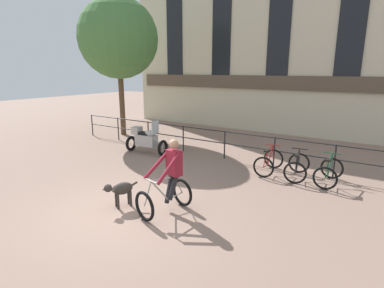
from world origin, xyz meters
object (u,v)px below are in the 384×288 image
Objects in this scene: cyclist_with_bike at (169,180)px; parked_bicycle_mid_left at (297,167)px; dog at (120,189)px; parked_motorcycle at (146,139)px; parked_bicycle_near_lamp at (269,162)px; parked_bicycle_mid_right at (329,172)px.

cyclist_with_bike is 1.42× the size of parked_bicycle_mid_left.
dog is 4.84m from parked_motorcycle.
parked_bicycle_near_lamp is at bearing 89.46° from dog.
parked_motorcycle is 1.44× the size of parked_bicycle_mid_left.
parked_motorcycle is at bearing 2.91° from parked_bicycle_near_lamp.
parked_bicycle_mid_left is (3.00, 4.38, -0.10)m from dog.
parked_motorcycle is 4.88m from parked_bicycle_near_lamp.
parked_bicycle_mid_right is (3.89, 4.38, -0.10)m from dog.
parked_bicycle_mid_left is 1.07× the size of parked_bicycle_mid_right.
parked_motorcycle is 1.54× the size of parked_bicycle_mid_right.
parked_bicycle_near_lamp is 1.78m from parked_bicycle_mid_right.
parked_bicycle_mid_right is (2.80, 3.91, -0.41)m from cyclist_with_bike.
parked_bicycle_mid_left is (0.89, 0.00, 0.00)m from parked_bicycle_near_lamp.
parked_motorcycle is 1.52× the size of parked_bicycle_near_lamp.
parked_bicycle_mid_right reaches higher than dog.
parked_bicycle_near_lamp and parked_bicycle_mid_left have the same top height.
parked_motorcycle reaches higher than dog.
dog is 0.48× the size of parked_motorcycle.
cyclist_with_bike is 4.37m from parked_bicycle_mid_left.
parked_bicycle_near_lamp is at bearing -8.14° from parked_bicycle_mid_left.
parked_motorcycle reaches higher than parked_bicycle_mid_left.
parked_bicycle_mid_left is at bearing 77.09° from cyclist_with_bike.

